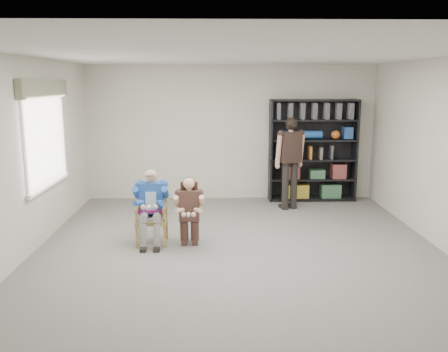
{
  "coord_description": "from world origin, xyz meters",
  "views": [
    {
      "loc": [
        -0.35,
        -6.4,
        2.43
      ],
      "look_at": [
        -0.2,
        0.6,
        1.05
      ],
      "focal_mm": 38.0,
      "sensor_mm": 36.0,
      "label": 1
    }
  ],
  "objects_px": {
    "standing_man": "(290,164)",
    "kneeling_woman": "(189,212)",
    "armchair": "(152,215)",
    "bookshelf": "(313,151)",
    "seated_man": "(151,207)"
  },
  "relations": [
    {
      "from": "seated_man",
      "to": "kneeling_woman",
      "type": "bearing_deg",
      "value": -12.89
    },
    {
      "from": "bookshelf",
      "to": "seated_man",
      "type": "bearing_deg",
      "value": -138.04
    },
    {
      "from": "kneeling_woman",
      "to": "armchair",
      "type": "bearing_deg",
      "value": 167.11
    },
    {
      "from": "armchair",
      "to": "kneeling_woman",
      "type": "distance_m",
      "value": 0.6
    },
    {
      "from": "armchair",
      "to": "bookshelf",
      "type": "xyz_separation_m",
      "value": [
        3.0,
        2.7,
        0.6
      ]
    },
    {
      "from": "kneeling_woman",
      "to": "bookshelf",
      "type": "relative_size",
      "value": 0.51
    },
    {
      "from": "seated_man",
      "to": "kneeling_woman",
      "type": "relative_size",
      "value": 1.09
    },
    {
      "from": "seated_man",
      "to": "standing_man",
      "type": "height_order",
      "value": "standing_man"
    },
    {
      "from": "armchair",
      "to": "kneeling_woman",
      "type": "bearing_deg",
      "value": -12.89
    },
    {
      "from": "bookshelf",
      "to": "armchair",
      "type": "bearing_deg",
      "value": -138.04
    },
    {
      "from": "seated_man",
      "to": "bookshelf",
      "type": "distance_m",
      "value": 4.07
    },
    {
      "from": "armchair",
      "to": "seated_man",
      "type": "bearing_deg",
      "value": 0.0
    },
    {
      "from": "seated_man",
      "to": "kneeling_woman",
      "type": "height_order",
      "value": "seated_man"
    },
    {
      "from": "standing_man",
      "to": "kneeling_woman",
      "type": "bearing_deg",
      "value": -150.98
    },
    {
      "from": "kneeling_woman",
      "to": "bookshelf",
      "type": "distance_m",
      "value": 3.76
    }
  ]
}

